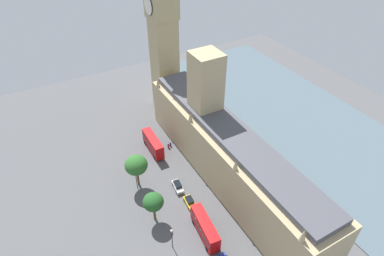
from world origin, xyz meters
TOP-DOWN VIEW (x-y plane):
  - ground_plane at (0.00, 0.00)m, footprint 146.53×146.53m
  - river_thames at (-36.75, 0.00)m, footprint 43.04×131.88m
  - parliament_building at (-1.99, -1.31)m, footprint 12.06×65.19m
  - clock_tower at (-2.97, -38.27)m, footprint 8.07×8.07m
  - double_decker_bus_trailing at (10.58, -19.08)m, footprint 2.89×10.57m
  - car_silver_kerbside at (11.14, -2.69)m, footprint 2.42×4.74m
  - car_yellow_cab_under_trees at (10.92, 3.21)m, footprint 2.20×4.24m
  - double_decker_bus_corner at (12.16, 12.36)m, footprint 3.70×10.72m
  - pedestrian_near_tower at (6.31, -18.04)m, footprint 0.66×0.57m
  - pedestrian_opposite_hall at (5.45, -18.46)m, footprint 0.57×0.46m
  - plane_tree_far_end at (19.31, -8.74)m, footprint 5.68×5.68m
  - plane_tree_midblock at (20.00, 2.99)m, footprint 4.72×4.72m
  - street_lamp_slot_10 at (19.72, 11.59)m, footprint 0.56×0.56m
  - street_lamp_slot_11 at (20.01, -7.97)m, footprint 0.56×0.56m

SIDE VIEW (x-z plane):
  - ground_plane at x=0.00m, z-range 0.00..0.00m
  - river_thames at x=-36.75m, z-range 0.00..0.25m
  - pedestrian_opposite_hall at x=5.45m, z-range -0.08..1.51m
  - pedestrian_near_tower at x=6.31m, z-range -0.09..1.62m
  - car_yellow_cab_under_trees at x=10.92m, z-range 0.02..1.76m
  - car_silver_kerbside at x=11.14m, z-range 0.02..1.76m
  - double_decker_bus_trailing at x=10.58m, z-range 0.26..5.01m
  - double_decker_bus_corner at x=12.16m, z-range 0.26..5.01m
  - street_lamp_slot_10 at x=19.72m, z-range 1.23..7.36m
  - street_lamp_slot_11 at x=20.01m, z-range 1.26..7.61m
  - plane_tree_midblock at x=20.00m, z-range 1.92..9.89m
  - plane_tree_far_end at x=19.31m, z-range 2.25..11.66m
  - parliament_building at x=-1.99m, z-range -6.76..23.79m
  - clock_tower at x=-2.97m, z-range 0.93..54.95m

